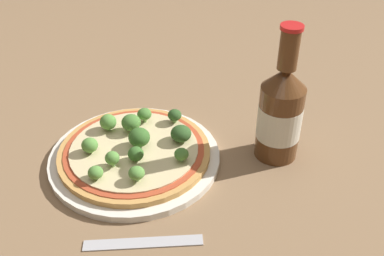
% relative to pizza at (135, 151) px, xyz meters
% --- Properties ---
extents(ground_plane, '(3.00, 3.00, 0.00)m').
position_rel_pizza_xyz_m(ground_plane, '(0.01, -0.00, -0.02)').
color(ground_plane, '#846647').
extents(plate, '(0.28, 0.28, 0.01)m').
position_rel_pizza_xyz_m(plate, '(0.00, -0.00, -0.01)').
color(plate, silver).
rests_on(plate, ground_plane).
extents(pizza, '(0.25, 0.25, 0.01)m').
position_rel_pizza_xyz_m(pizza, '(0.00, 0.00, 0.00)').
color(pizza, tan).
rests_on(pizza, plate).
extents(broccoli_floret_0, '(0.02, 0.02, 0.02)m').
position_rel_pizza_xyz_m(broccoli_floret_0, '(0.05, -0.08, 0.02)').
color(broccoli_floret_0, '#7A9E5B').
rests_on(broccoli_floret_0, pizza).
extents(broccoli_floret_1, '(0.02, 0.02, 0.02)m').
position_rel_pizza_xyz_m(broccoli_floret_1, '(0.06, 0.06, 0.02)').
color(broccoli_floret_1, '#7A9E5B').
rests_on(broccoli_floret_1, pizza).
extents(broccoli_floret_2, '(0.03, 0.03, 0.03)m').
position_rel_pizza_xyz_m(broccoli_floret_2, '(-0.02, -0.07, 0.02)').
color(broccoli_floret_2, '#7A9E5B').
rests_on(broccoli_floret_2, pizza).
extents(broccoli_floret_3, '(0.03, 0.03, 0.03)m').
position_rel_pizza_xyz_m(broccoli_floret_3, '(-0.07, -0.02, 0.02)').
color(broccoli_floret_3, '#7A9E5B').
rests_on(broccoli_floret_3, pizza).
extents(broccoli_floret_4, '(0.04, 0.04, 0.03)m').
position_rel_pizza_xyz_m(broccoli_floret_4, '(0.00, 0.01, 0.03)').
color(broccoli_floret_4, '#7A9E5B').
rests_on(broccoli_floret_4, pizza).
extents(broccoli_floret_5, '(0.02, 0.02, 0.03)m').
position_rel_pizza_xyz_m(broccoli_floret_5, '(0.03, -0.05, 0.02)').
color(broccoli_floret_5, '#7A9E5B').
rests_on(broccoli_floret_5, pizza).
extents(broccoli_floret_6, '(0.03, 0.03, 0.03)m').
position_rel_pizza_xyz_m(broccoli_floret_6, '(0.02, 0.08, 0.02)').
color(broccoli_floret_6, '#7A9E5B').
rests_on(broccoli_floret_6, pizza).
extents(broccoli_floret_7, '(0.02, 0.02, 0.02)m').
position_rel_pizza_xyz_m(broccoli_floret_7, '(0.08, -0.02, 0.02)').
color(broccoli_floret_7, '#7A9E5B').
rests_on(broccoli_floret_7, pizza).
extents(broccoli_floret_8, '(0.02, 0.02, 0.03)m').
position_rel_pizza_xyz_m(broccoli_floret_8, '(-0.04, 0.09, 0.02)').
color(broccoli_floret_8, '#7A9E5B').
rests_on(broccoli_floret_8, pizza).
extents(broccoli_floret_9, '(0.03, 0.03, 0.03)m').
position_rel_pizza_xyz_m(broccoli_floret_9, '(-0.06, 0.04, 0.02)').
color(broccoli_floret_9, '#7A9E5B').
rests_on(broccoli_floret_9, pizza).
extents(broccoli_floret_10, '(0.03, 0.03, 0.03)m').
position_rel_pizza_xyz_m(broccoli_floret_10, '(0.03, -0.01, 0.02)').
color(broccoli_floret_10, '#7A9E5B').
rests_on(broccoli_floret_10, pizza).
extents(broccoli_floret_11, '(0.03, 0.03, 0.03)m').
position_rel_pizza_xyz_m(broccoli_floret_11, '(-0.05, 0.01, 0.02)').
color(broccoli_floret_11, '#7A9E5B').
rests_on(broccoli_floret_11, pizza).
extents(beer_bottle, '(0.07, 0.07, 0.23)m').
position_rel_pizza_xyz_m(beer_bottle, '(0.09, 0.22, 0.07)').
color(beer_bottle, '#563319').
rests_on(beer_bottle, ground_plane).
extents(fork, '(0.08, 0.16, 0.00)m').
position_rel_pizza_xyz_m(fork, '(0.17, -0.05, -0.02)').
color(fork, '#B2B2B7').
rests_on(fork, ground_plane).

